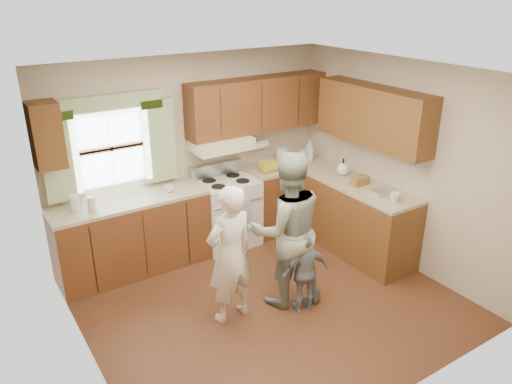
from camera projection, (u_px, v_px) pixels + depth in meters
room at (269, 198)px, 5.07m from camera, size 3.80×3.80×3.80m
kitchen_fixtures at (261, 189)px, 6.37m from camera, size 3.80×2.25×2.15m
stove at (226, 211)px, 6.64m from camera, size 0.76×0.67×1.07m
woman_left at (230, 255)px, 5.01m from camera, size 0.58×0.41×1.49m
woman_right at (287, 230)px, 5.26m from camera, size 0.99×0.87×1.73m
child at (305, 272)px, 5.25m from camera, size 0.56×0.31×0.91m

